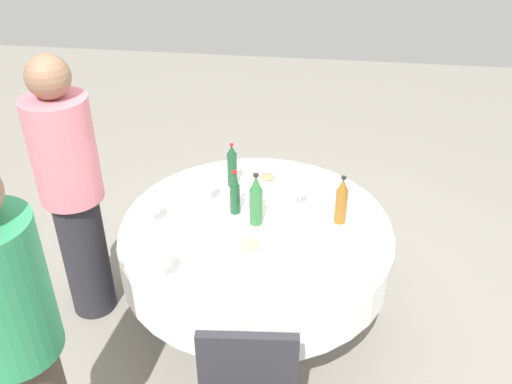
% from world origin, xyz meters
% --- Properties ---
extents(ground_plane, '(10.00, 10.00, 0.00)m').
position_xyz_m(ground_plane, '(0.00, 0.00, 0.00)').
color(ground_plane, gray).
extents(dining_table, '(1.47, 1.47, 0.74)m').
position_xyz_m(dining_table, '(0.00, 0.00, 0.59)').
color(dining_table, white).
rests_on(dining_table, ground_plane).
extents(bottle_amber_north, '(0.06, 0.06, 0.28)m').
position_xyz_m(bottle_amber_north, '(-0.07, 0.44, 0.87)').
color(bottle_amber_north, '#8C5619').
rests_on(bottle_amber_north, dining_table).
extents(bottle_dark_green_inner, '(0.06, 0.06, 0.26)m').
position_xyz_m(bottle_dark_green_inner, '(-0.09, -0.13, 0.86)').
color(bottle_dark_green_inner, '#194728').
rests_on(bottle_dark_green_inner, dining_table).
extents(bottle_dark_green_front, '(0.06, 0.06, 0.27)m').
position_xyz_m(bottle_dark_green_front, '(-0.36, -0.19, 0.87)').
color(bottle_dark_green_front, '#194728').
rests_on(bottle_dark_green_front, dining_table).
extents(bottle_green_outer, '(0.07, 0.07, 0.30)m').
position_xyz_m(bottle_green_outer, '(0.00, -0.00, 0.88)').
color(bottle_green_outer, '#2D6B38').
rests_on(bottle_green_outer, dining_table).
extents(wine_glass_outer, '(0.07, 0.07, 0.15)m').
position_xyz_m(wine_glass_outer, '(0.49, -0.36, 0.85)').
color(wine_glass_outer, white).
rests_on(wine_glass_outer, dining_table).
extents(wine_glass_mid, '(0.07, 0.07, 0.14)m').
position_xyz_m(wine_glass_mid, '(0.07, -0.54, 0.84)').
color(wine_glass_mid, white).
rests_on(wine_glass_mid, dining_table).
extents(wine_glass_rear, '(0.06, 0.06, 0.15)m').
position_xyz_m(wine_glass_rear, '(-0.18, -0.29, 0.85)').
color(wine_glass_rear, white).
rests_on(wine_glass_rear, dining_table).
extents(wine_glass_near, '(0.06, 0.06, 0.15)m').
position_xyz_m(wine_glass_near, '(-0.19, 0.22, 0.85)').
color(wine_glass_near, white).
rests_on(wine_glass_near, dining_table).
extents(plate_south, '(0.21, 0.21, 0.04)m').
position_xyz_m(plate_south, '(-0.45, 0.01, 0.75)').
color(plate_south, white).
rests_on(plate_south, dining_table).
extents(plate_left, '(0.23, 0.23, 0.04)m').
position_xyz_m(plate_left, '(0.23, -0.00, 0.75)').
color(plate_left, white).
rests_on(plate_left, dining_table).
extents(fork_inner, '(0.18, 0.03, 0.00)m').
position_xyz_m(fork_inner, '(0.09, 0.47, 0.74)').
color(fork_inner, silver).
rests_on(fork_inner, dining_table).
extents(fork_front, '(0.16, 0.10, 0.00)m').
position_xyz_m(fork_front, '(0.20, -0.28, 0.74)').
color(fork_front, silver).
rests_on(fork_front, dining_table).
extents(folded_napkin, '(0.20, 0.20, 0.02)m').
position_xyz_m(folded_napkin, '(0.47, 0.20, 0.75)').
color(folded_napkin, white).
rests_on(folded_napkin, dining_table).
extents(person_north, '(0.34, 0.34, 1.61)m').
position_xyz_m(person_north, '(-0.01, -1.02, 0.85)').
color(person_north, '#26262B').
rests_on(person_north, ground_plane).
extents(person_inner, '(0.34, 0.34, 1.65)m').
position_xyz_m(person_inner, '(1.09, -0.74, 0.87)').
color(person_inner, '#4C3F33').
rests_on(person_inner, ground_plane).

